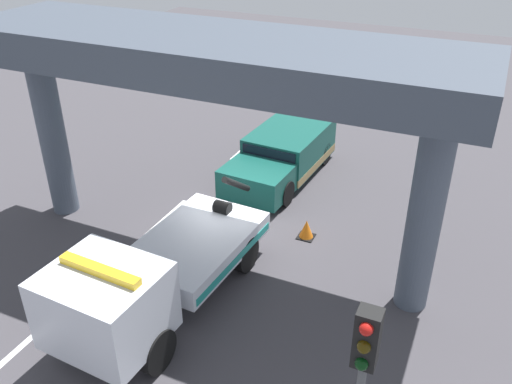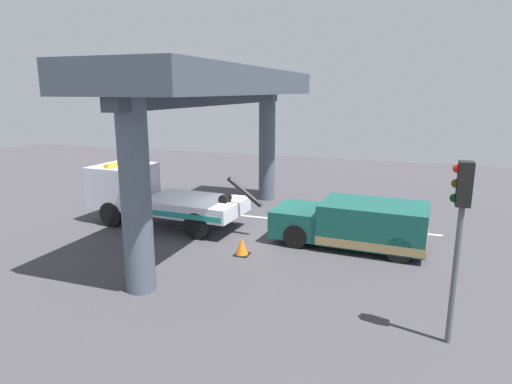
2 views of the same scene
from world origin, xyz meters
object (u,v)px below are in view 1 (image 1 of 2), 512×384
traffic_light_far (361,380)px  traffic_light_near (464,97)px  traffic_cone_orange (306,229)px  towed_van_green (283,155)px  tow_truck_white (149,278)px

traffic_light_far → traffic_light_near: bearing=-180.0°
traffic_light_far → traffic_cone_orange: 8.68m
traffic_cone_orange → traffic_light_far: bearing=23.9°
towed_van_green → traffic_cone_orange: (3.42, 2.12, -0.51)m
traffic_light_near → traffic_cone_orange: 7.37m
tow_truck_white → traffic_light_far: size_ratio=1.66×
towed_van_green → traffic_cone_orange: towed_van_green is taller
traffic_light_far → traffic_cone_orange: (-7.46, -3.31, -2.94)m
towed_van_green → traffic_light_near: bearing=115.8°
traffic_light_near → tow_truck_white: bearing=-26.9°
towed_van_green → traffic_light_far: traffic_light_far is taller
towed_van_green → traffic_light_far: bearing=26.5°
towed_van_green → traffic_light_near: (-2.62, 5.43, 2.10)m
traffic_light_far → towed_van_green: bearing=-153.5°
traffic_light_near → traffic_cone_orange: bearing=-28.7°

